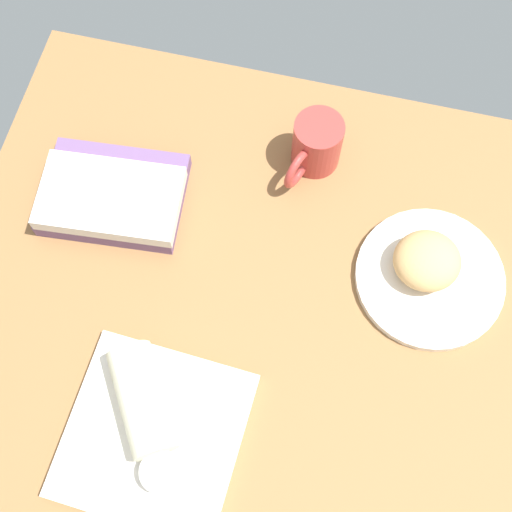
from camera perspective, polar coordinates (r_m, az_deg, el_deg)
The scene contains 8 objects.
dining_table at distance 101.55cm, azimuth 4.36°, elevation -7.82°, with size 110.00×90.00×4.00cm, color olive.
round_plate at distance 104.85cm, azimuth 14.24°, elevation -1.78°, with size 22.11×22.11×1.40cm, color silver.
scone_pastry at distance 101.82cm, azimuth 14.05°, elevation -0.39°, with size 9.85×9.47×5.70cm, color tan.
square_plate at distance 97.27cm, azimuth -8.49°, elevation -14.49°, with size 23.38×23.38×1.60cm, color silver.
sauce_cup at distance 94.43cm, azimuth -7.89°, elevation -17.38°, with size 5.51×5.51×2.58cm.
breakfast_wrap at distance 94.19cm, azimuth -9.44°, elevation -11.73°, with size 6.24×6.24×14.58cm, color beige.
book_stack at distance 107.29cm, azimuth -11.85°, elevation 4.91°, with size 22.78×17.71×5.21cm.
coffee_mug at distance 107.03cm, azimuth 4.97°, elevation 9.19°, with size 7.68×12.23×9.30cm.
Camera 1 is at (-1.92, -25.11, 100.37)cm, focal length 48.07 mm.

